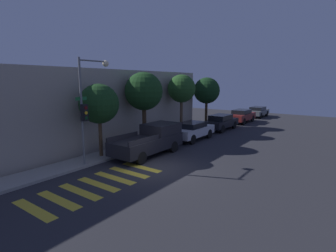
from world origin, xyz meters
TOP-DOWN VIEW (x-y plane):
  - ground_plane at (0.00, 0.00)m, footprint 60.00×60.00m
  - sidewalk at (0.00, 4.11)m, footprint 26.00×1.82m
  - building_row at (0.00, 8.42)m, footprint 26.00×6.00m
  - crosswalk at (-3.24, 0.80)m, footprint 6.44×2.60m
  - traffic_light_pole at (-1.59, 3.37)m, footprint 2.31×0.56m
  - pickup_truck at (2.16, 2.10)m, footprint 5.22×2.03m
  - sedan_near_corner at (7.42, 2.10)m, footprint 4.37×1.83m
  - sedan_middle at (12.87, 2.10)m, footprint 4.67×1.79m
  - sedan_far_end at (18.50, 2.10)m, footprint 4.69×1.75m
  - sedan_tail_of_row at (24.44, 2.10)m, footprint 4.46×1.78m
  - tree_near_corner at (-0.32, 4.06)m, footprint 2.41×2.41m
  - tree_midblock at (3.78, 4.06)m, footprint 2.76×2.76m
  - tree_far_end at (8.78, 4.06)m, footprint 2.45×2.45m
  - tree_behind_truck at (13.49, 4.06)m, footprint 2.66×2.66m

SIDE VIEW (x-z plane):
  - ground_plane at x=0.00m, z-range 0.00..0.00m
  - crosswalk at x=-3.24m, z-range 0.00..0.00m
  - sidewalk at x=0.00m, z-range 0.00..0.14m
  - sedan_tail_of_row at x=24.44m, z-range 0.07..1.44m
  - sedan_near_corner at x=7.42m, z-range 0.07..1.52m
  - sedan_middle at x=12.87m, z-range 0.06..1.55m
  - sedan_far_end at x=18.50m, z-range 0.06..1.57m
  - pickup_truck at x=2.16m, z-range 0.01..1.91m
  - building_row at x=0.00m, z-range 0.00..5.54m
  - tree_near_corner at x=-0.32m, z-range 1.07..5.64m
  - traffic_light_pole at x=-1.59m, z-range 0.74..6.70m
  - tree_behind_truck at x=13.49m, z-range 1.19..6.29m
  - tree_midblock at x=3.78m, z-range 1.27..6.64m
  - tree_far_end at x=8.78m, z-range 1.39..6.69m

